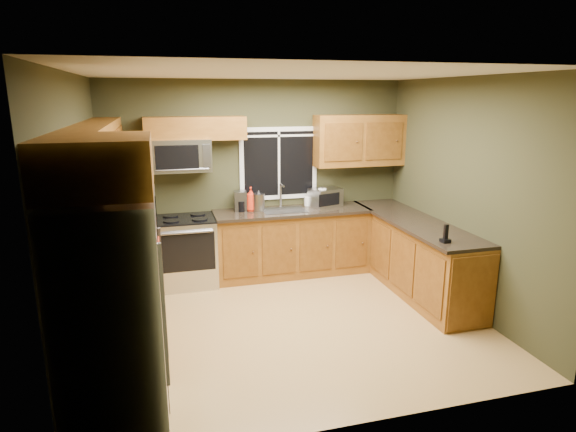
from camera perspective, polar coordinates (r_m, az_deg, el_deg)
name	(u,v)px	position (r m, az deg, el deg)	size (l,w,h in m)	color
floor	(292,322)	(5.55, 0.45, -12.49)	(4.20, 4.20, 0.00)	#AF884D
ceiling	(292,73)	(4.97, 0.51, 16.58)	(4.20, 4.20, 0.00)	white
back_wall	(258,178)	(6.81, -3.59, 4.48)	(4.20, 4.20, 0.00)	#34351E
front_wall	(360,260)	(3.46, 8.51, -5.24)	(4.20, 4.20, 0.00)	#34351E
left_wall	(79,219)	(4.98, -23.51, -0.28)	(3.60, 3.60, 0.00)	#34351E
right_wall	(465,195)	(5.99, 20.22, 2.31)	(3.60, 3.60, 0.00)	#34351E
window	(279,163)	(6.83, -1.10, 6.25)	(1.12, 0.03, 1.02)	white
base_cabinets_left	(123,285)	(5.66, -18.93, -7.79)	(0.60, 2.65, 0.90)	brown
countertop_left	(122,245)	(5.50, -19.06, -3.22)	(0.65, 2.65, 0.04)	black
base_cabinets_back	(292,243)	(6.83, 0.45, -3.23)	(2.17, 0.60, 0.90)	brown
countertop_back	(292,211)	(6.68, 0.52, 0.56)	(2.17, 0.65, 0.04)	black
base_cabinets_peninsula	(414,256)	(6.50, 14.65, -4.61)	(0.60, 2.52, 0.90)	brown
countertop_peninsula	(414,221)	(6.37, 14.68, -0.60)	(0.65, 2.50, 0.04)	black
upper_cabinets_left	(98,158)	(5.33, -21.59, 6.38)	(0.33, 2.65, 0.72)	brown
upper_cabinets_back_left	(195,128)	(6.45, -10.92, 10.16)	(1.30, 0.33, 0.30)	brown
upper_cabinets_back_right	(359,140)	(7.02, 8.44, 8.85)	(1.30, 0.33, 0.72)	brown
upper_cabinet_over_fridge	(97,164)	(3.54, -21.68, 5.70)	(0.72, 0.90, 0.38)	brown
refrigerator	(112,317)	(3.85, -20.12, -11.15)	(0.74, 0.90, 1.80)	#B7B7BC
range	(187,251)	(6.58, -11.90, -4.07)	(0.76, 0.69, 0.94)	#B7B7BC
microwave	(181,155)	(6.44, -12.55, 7.03)	(0.76, 0.41, 0.42)	#B7B7BC
sink	(284,209)	(6.66, -0.48, 0.80)	(0.60, 0.42, 0.36)	slate
toaster_oven	(326,197)	(6.90, 4.47, 2.22)	(0.49, 0.43, 0.26)	#B7B7BC
coffee_maker	(240,202)	(6.65, -5.65, 1.72)	(0.18, 0.23, 0.27)	slate
kettle	(259,201)	(6.59, -3.50, 1.74)	(0.17, 0.17, 0.30)	#B7B7BC
paper_towel_roll	(322,198)	(6.84, 4.06, 2.16)	(0.14, 0.14, 0.30)	white
soap_bottle_a	(251,199)	(6.60, -4.42, 2.01)	(0.13, 0.13, 0.33)	red
soap_bottle_b	(308,199)	(6.93, 2.34, 2.02)	(0.09, 0.09, 0.19)	white
soap_bottle_c	(242,203)	(6.73, -5.46, 1.57)	(0.14, 0.14, 0.18)	white
cordless_phone	(446,237)	(5.47, 18.17, -2.38)	(0.10, 0.10, 0.20)	black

